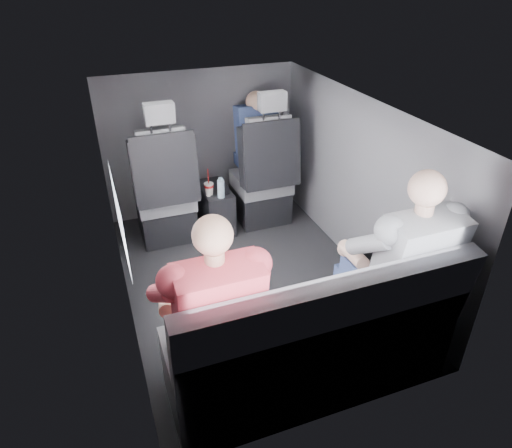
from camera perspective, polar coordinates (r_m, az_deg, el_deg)
name	(u,v)px	position (r m, az deg, el deg)	size (l,w,h in m)	color
floor	(248,280)	(3.59, -0.97, -7.07)	(2.60, 2.60, 0.00)	black
ceiling	(246,110)	(2.97, -1.20, 14.11)	(2.60, 2.60, 0.00)	#B2B2AD
panel_left	(116,227)	(3.08, -17.05, -0.35)	(0.02, 2.60, 1.35)	#56565B
panel_right	(358,185)	(3.59, 12.64, 4.80)	(0.02, 2.60, 1.35)	#56565B
panel_front	(201,143)	(4.36, -6.89, 9.99)	(1.80, 0.02, 1.35)	#56565B
panel_back	(339,324)	(2.25, 10.34, -12.18)	(1.80, 0.02, 1.35)	#56565B
side_window	(119,218)	(2.71, -16.71, 0.77)	(0.02, 0.75, 0.42)	white
seatbelt	(271,147)	(3.89, 1.89, 9.56)	(0.05, 0.01, 0.65)	black
front_seat_left	(165,198)	(3.98, -11.26, 3.20)	(0.52, 0.58, 1.26)	black
front_seat_right	(263,182)	(4.19, 0.92, 5.23)	(0.52, 0.58, 1.26)	black
center_console	(216,208)	(4.19, -5.05, 2.03)	(0.24, 0.48, 0.41)	black
rear_bench	(312,345)	(2.65, 6.99, -14.83)	(1.60, 0.57, 0.92)	slate
soda_cup	(209,189)	(3.95, -5.91, 4.41)	(0.08, 0.08, 0.25)	white
water_bottle	(221,188)	(3.90, -4.41, 4.46)	(0.06, 0.06, 0.18)	#AECEEC
laptop_white	(191,289)	(2.51, -8.13, -8.08)	(0.33, 0.31, 0.23)	white
laptop_black	(376,250)	(2.90, 14.82, -3.17)	(0.30, 0.27, 0.21)	black
passenger_rear_left	(212,312)	(2.35, -5.53, -10.94)	(0.52, 0.63, 1.25)	#2D2D31
passenger_rear_right	(398,265)	(2.76, 17.32, -4.92)	(0.54, 0.65, 1.28)	navy
passenger_front_right	(256,137)	(4.29, 0.02, 10.80)	(0.38, 0.38, 0.73)	navy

